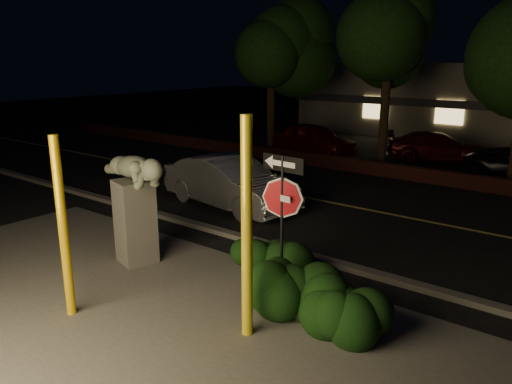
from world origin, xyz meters
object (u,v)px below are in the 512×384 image
(yellow_pole_left, at_px, (63,229))
(parked_car_red, at_px, (313,139))
(parked_car_darkred, at_px, (438,147))
(signpost, at_px, (282,198))
(sculpture, at_px, (134,196))
(yellow_pole_right, at_px, (247,231))
(silver_sedan, at_px, (230,182))

(yellow_pole_left, distance_m, parked_car_red, 15.73)
(yellow_pole_left, bearing_deg, parked_car_darkred, 88.14)
(signpost, height_order, sculpture, signpost)
(parked_car_darkred, bearing_deg, yellow_pole_left, 154.44)
(sculpture, bearing_deg, signpost, 26.24)
(yellow_pole_left, distance_m, sculpture, 2.33)
(parked_car_red, bearing_deg, signpost, -141.31)
(yellow_pole_left, bearing_deg, signpost, 48.86)
(yellow_pole_left, distance_m, yellow_pole_right, 3.09)
(yellow_pole_right, distance_m, parked_car_darkred, 15.79)
(signpost, xyz_separation_m, sculpture, (-3.30, -0.61, -0.38))
(yellow_pole_left, height_order, sculpture, yellow_pole_left)
(silver_sedan, bearing_deg, sculpture, -157.33)
(signpost, bearing_deg, sculpture, -165.17)
(yellow_pole_right, xyz_separation_m, silver_sedan, (-4.81, 5.15, -1.01))
(yellow_pole_right, height_order, parked_car_darkred, yellow_pole_right)
(silver_sedan, bearing_deg, parked_car_red, 23.45)
(yellow_pole_left, distance_m, parked_car_darkred, 16.98)
(yellow_pole_right, relative_size, parked_car_darkred, 0.82)
(sculpture, height_order, parked_car_darkred, sculpture)
(sculpture, distance_m, parked_car_red, 13.41)
(yellow_pole_left, xyz_separation_m, sculpture, (-0.88, 2.16, -0.06))
(sculpture, xyz_separation_m, parked_car_red, (-3.57, 12.90, -0.78))
(yellow_pole_right, height_order, sculpture, yellow_pole_right)
(silver_sedan, distance_m, parked_car_red, 8.89)
(yellow_pole_left, relative_size, yellow_pole_right, 0.89)
(signpost, distance_m, silver_sedan, 5.93)
(yellow_pole_left, xyz_separation_m, silver_sedan, (-2.04, 6.51, -0.81))
(sculpture, height_order, silver_sedan, sculpture)
(yellow_pole_right, height_order, signpost, yellow_pole_right)
(yellow_pole_right, bearing_deg, parked_car_darkred, 98.12)
(yellow_pole_right, distance_m, sculpture, 3.75)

